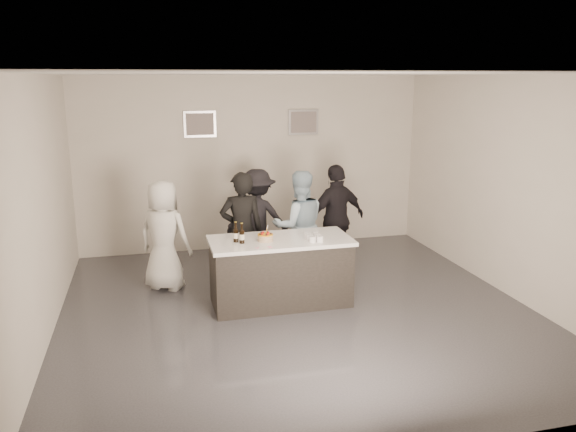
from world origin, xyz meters
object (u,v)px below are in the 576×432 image
at_px(person_guest_right, 337,219).
at_px(person_guest_back, 258,218).
at_px(person_main_blue, 299,226).
at_px(person_main_black, 242,231).
at_px(bar_counter, 280,271).
at_px(beer_bottle_a, 236,232).
at_px(person_guest_left, 164,235).
at_px(beer_bottle_b, 242,233).
at_px(cake, 265,238).

xyz_separation_m(person_guest_right, person_guest_back, (-1.13, 0.57, -0.06)).
bearing_deg(person_main_blue, person_main_black, 9.86).
bearing_deg(bar_counter, person_main_black, 118.71).
distance_m(person_main_black, person_guest_right, 1.58).
distance_m(beer_bottle_a, person_main_blue, 1.39).
relative_size(bar_counter, person_guest_left, 1.18).
bearing_deg(person_guest_back, person_guest_right, 172.93).
relative_size(beer_bottle_b, person_guest_back, 0.17).
distance_m(beer_bottle_b, person_guest_back, 1.81).
distance_m(person_guest_right, person_guest_back, 1.27).
bearing_deg(person_guest_back, cake, 101.98).
bearing_deg(bar_counter, cake, -167.72).
xyz_separation_m(person_main_black, person_guest_right, (1.54, 0.34, -0.00)).
height_order(beer_bottle_a, person_guest_left, person_guest_left).
height_order(beer_bottle_b, person_guest_back, person_guest_back).
bearing_deg(person_guest_right, person_guest_back, -43.26).
distance_m(cake, person_guest_left, 1.60).
height_order(cake, beer_bottle_b, beer_bottle_b).
relative_size(person_main_black, person_guest_back, 1.08).
bearing_deg(cake, beer_bottle_b, -173.83).
distance_m(beer_bottle_b, person_main_black, 0.83).
relative_size(bar_counter, person_guest_back, 1.19).
bearing_deg(person_main_black, beer_bottle_b, 82.44).
relative_size(beer_bottle_b, person_main_black, 0.15).
height_order(person_main_black, person_guest_right, person_main_black).
xyz_separation_m(beer_bottle_b, person_guest_right, (1.67, 1.14, -0.19)).
distance_m(beer_bottle_b, person_guest_right, 2.03).
bearing_deg(beer_bottle_a, beer_bottle_b, -49.94).
height_order(beer_bottle_b, person_main_blue, person_main_blue).
bearing_deg(beer_bottle_b, person_main_blue, 42.63).
bearing_deg(cake, beer_bottle_a, 173.30).
height_order(cake, person_guest_right, person_guest_right).
bearing_deg(cake, person_main_blue, 52.02).
bearing_deg(bar_counter, beer_bottle_b, -171.34).
relative_size(person_main_blue, person_guest_right, 0.98).
height_order(person_main_black, person_guest_left, person_main_black).
xyz_separation_m(beer_bottle_a, person_main_black, (0.20, 0.72, -0.18)).
relative_size(beer_bottle_b, person_guest_left, 0.16).
xyz_separation_m(cake, person_guest_back, (0.23, 1.68, -0.15)).
bearing_deg(person_main_black, beer_bottle_a, 76.48).
relative_size(beer_bottle_b, person_main_blue, 0.16).
xyz_separation_m(cake, beer_bottle_a, (-0.38, 0.04, 0.09)).
height_order(person_guest_left, person_guest_right, person_guest_right).
distance_m(cake, person_main_black, 0.79).
xyz_separation_m(person_main_black, person_guest_left, (-1.07, 0.22, -0.06)).
bearing_deg(person_guest_back, beer_bottle_a, 89.39).
height_order(bar_counter, cake, cake).
bearing_deg(bar_counter, person_guest_left, 147.39).
distance_m(bar_counter, cake, 0.53).
bearing_deg(person_main_black, cake, 105.12).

